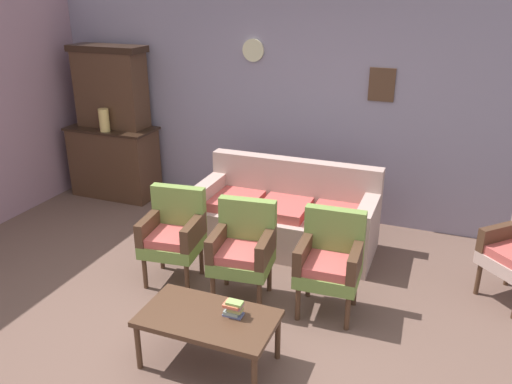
# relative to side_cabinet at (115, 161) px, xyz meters

# --- Properties ---
(ground_plane) EXTENTS (7.68, 7.68, 0.00)m
(ground_plane) POSITION_rel_side_cabinet_xyz_m (2.46, -2.25, -0.47)
(ground_plane) COLOR brown
(wall_back_with_decor) EXTENTS (6.40, 0.09, 2.70)m
(wall_back_with_decor) POSITION_rel_side_cabinet_xyz_m (2.46, 0.38, 0.89)
(wall_back_with_decor) COLOR gray
(wall_back_with_decor) RESTS_ON ground
(side_cabinet) EXTENTS (1.16, 0.55, 0.93)m
(side_cabinet) POSITION_rel_side_cabinet_xyz_m (0.00, 0.00, 0.00)
(side_cabinet) COLOR #472D1E
(side_cabinet) RESTS_ON ground
(cabinet_upper_hutch) EXTENTS (0.99, 0.38, 1.03)m
(cabinet_upper_hutch) POSITION_rel_side_cabinet_xyz_m (0.00, 0.08, 0.98)
(cabinet_upper_hutch) COLOR #472D1E
(cabinet_upper_hutch) RESTS_ON side_cabinet
(vase_on_cabinet) EXTENTS (0.13, 0.13, 0.29)m
(vase_on_cabinet) POSITION_rel_side_cabinet_xyz_m (0.04, -0.18, 0.61)
(vase_on_cabinet) COLOR #D6B668
(vase_on_cabinet) RESTS_ON side_cabinet
(floral_couch) EXTENTS (1.91, 0.81, 0.90)m
(floral_couch) POSITION_rel_side_cabinet_xyz_m (2.60, -0.57, -0.14)
(floral_couch) COLOR tan
(floral_couch) RESTS_ON ground
(armchair_row_middle) EXTENTS (0.57, 0.55, 0.90)m
(armchair_row_middle) POSITION_rel_side_cabinet_xyz_m (1.83, -1.62, 0.03)
(armchair_row_middle) COLOR olive
(armchair_row_middle) RESTS_ON ground
(armchair_by_doorway) EXTENTS (0.57, 0.55, 0.90)m
(armchair_by_doorway) POSITION_rel_side_cabinet_xyz_m (2.56, -1.67, 0.03)
(armchair_by_doorway) COLOR olive
(armchair_by_doorway) RESTS_ON ground
(armchair_near_cabinet) EXTENTS (0.54, 0.51, 0.90)m
(armchair_near_cabinet) POSITION_rel_side_cabinet_xyz_m (3.33, -1.59, 0.03)
(armchair_near_cabinet) COLOR olive
(armchair_near_cabinet) RESTS_ON ground
(coffee_table) EXTENTS (1.00, 0.56, 0.42)m
(coffee_table) POSITION_rel_side_cabinet_xyz_m (2.67, -2.61, -0.09)
(coffee_table) COLOR #472D1E
(coffee_table) RESTS_ON ground
(book_stack_on_table) EXTENTS (0.15, 0.12, 0.13)m
(book_stack_on_table) POSITION_rel_side_cabinet_xyz_m (2.84, -2.53, 0.02)
(book_stack_on_table) COLOR slate
(book_stack_on_table) RESTS_ON coffee_table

